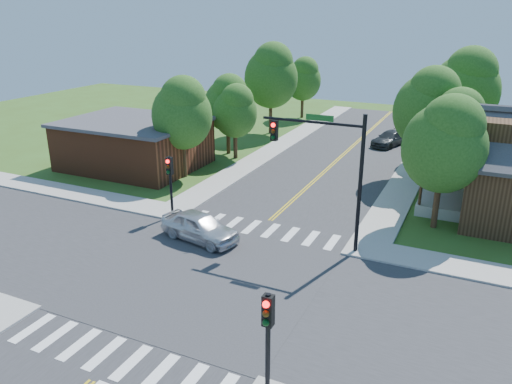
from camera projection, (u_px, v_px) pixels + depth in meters
The scene contains 24 objects.
ground at pixel (206, 279), 23.15m from camera, with size 100.00×100.00×0.00m, color #35531A.
road_ns at pixel (206, 279), 23.14m from camera, with size 10.00×90.00×0.04m, color #2D2D30.
road_ew at pixel (206, 279), 23.14m from camera, with size 90.00×10.00×0.04m, color #2D2D30.
intersection_patch at pixel (206, 279), 23.15m from camera, with size 10.20×10.20×0.06m, color #2D2D30.
sidewalk_nw at pixel (140, 155), 42.88m from camera, with size 40.00×40.00×0.14m.
crosswalk_north at pixel (261, 229), 28.41m from camera, with size 8.85×2.00×0.01m.
crosswalk_south at pixel (118, 358), 17.86m from camera, with size 8.85×2.00×0.01m.
centerline at pixel (206, 278), 23.13m from camera, with size 0.30×90.00×0.01m.
signal_mast_ne at pixel (328, 158), 24.69m from camera, with size 5.30×0.42×7.20m.
signal_pole_se at pixel (268, 327), 15.22m from camera, with size 0.34×0.42×3.80m.
signal_pole_nw at pixel (170, 175), 29.21m from camera, with size 0.34×0.42×3.80m.
building_nw at pixel (134, 143), 39.38m from camera, with size 10.40×8.40×3.73m.
tree_e_a at pixel (446, 142), 26.94m from camera, with size 4.54×4.31×7.71m.
tree_e_b at pixel (455, 124), 32.91m from camera, with size 4.21×4.00×7.15m.
tree_e_c at pixel (466, 86), 39.62m from camera, with size 5.44×5.17×9.25m.
tree_e_d at pixel (472, 91), 47.73m from camera, with size 4.04×3.84×6.87m.
tree_w_a at pixel (182, 111), 35.74m from camera, with size 4.44×4.21×7.54m.
tree_w_b at pixel (228, 102), 41.94m from camera, with size 4.06×3.86×6.90m.
tree_w_c at pixel (272, 74), 48.64m from camera, with size 5.30×5.03×9.01m.
tree_w_d at pixel (304, 78), 56.48m from camera, with size 4.09×3.89×6.96m.
tree_house at pixel (429, 106), 35.04m from camera, with size 4.87×4.62×8.27m.
tree_bldg at pixel (235, 110), 40.71m from camera, with size 3.70×3.52×6.29m.
car_silver at pixel (200, 227), 26.81m from camera, with size 4.85×2.70×1.56m, color silver.
car_dgrey at pixel (390, 139), 45.72m from camera, with size 3.24×4.90×1.32m, color #2D3032.
Camera 1 is at (10.73, -17.45, 11.75)m, focal length 35.00 mm.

